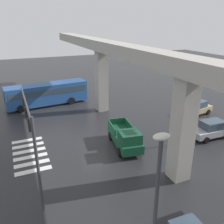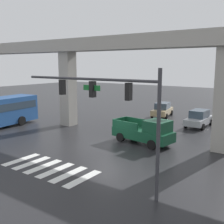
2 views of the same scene
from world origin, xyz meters
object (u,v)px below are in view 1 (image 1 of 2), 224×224
(pickup_truck, at_px, (125,138))
(city_bus, at_px, (47,93))
(sedan_tan, at_px, (196,108))
(sedan_silver, at_px, (212,129))
(street_lamp_near_corner, at_px, (157,196))
(traffic_signal_mast, at_px, (30,126))

(pickup_truck, distance_m, city_bus, 15.64)
(sedan_tan, height_order, sedan_silver, same)
(pickup_truck, bearing_deg, street_lamp_near_corner, -20.80)
(pickup_truck, bearing_deg, city_bus, -163.08)
(city_bus, xyz_separation_m, sedan_silver, (16.42, 13.37, -0.87))
(sedan_silver, distance_m, traffic_signal_mast, 17.34)
(city_bus, height_order, street_lamp_near_corner, street_lamp_near_corner)
(pickup_truck, height_order, sedan_silver, pickup_truck)
(city_bus, height_order, sedan_silver, city_bus)
(city_bus, bearing_deg, pickup_truck, 16.92)
(city_bus, distance_m, sedan_silver, 21.19)
(sedan_tan, relative_size, sedan_silver, 1.05)
(street_lamp_near_corner, bearing_deg, sedan_tan, 133.45)
(sedan_tan, bearing_deg, sedan_silver, -28.17)
(pickup_truck, distance_m, sedan_silver, 8.95)
(city_bus, relative_size, sedan_silver, 2.54)
(city_bus, distance_m, traffic_signal_mast, 17.85)
(city_bus, relative_size, sedan_tan, 2.42)
(city_bus, xyz_separation_m, street_lamp_near_corner, (26.07, 0.32, 2.83))
(pickup_truck, height_order, traffic_signal_mast, traffic_signal_mast)
(sedan_silver, bearing_deg, sedan_tan, 151.83)
(city_bus, height_order, traffic_signal_mast, traffic_signal_mast)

